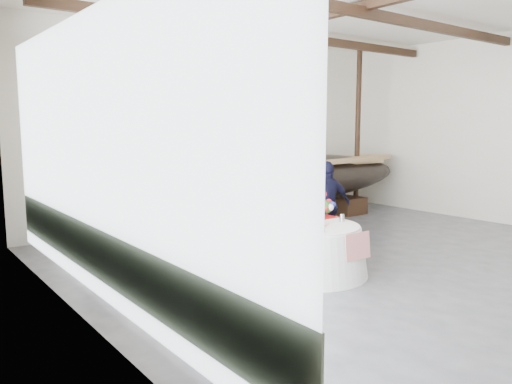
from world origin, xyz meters
TOP-DOWN VIEW (x-y plane):
  - floor at (0.00, 0.00)m, footprint 10.00×12.00m
  - wall_back at (0.00, 6.00)m, footprint 10.00×0.02m
  - wall_left at (-5.00, 0.00)m, footprint 0.02×12.00m
  - pavilion_structure at (0.00, 0.81)m, footprint 9.80×11.76m
  - open_bay at (-4.95, 1.00)m, footprint 0.03×7.00m
  - longboat_display at (0.35, 4.70)m, footprint 8.92×1.78m
  - banquet_table at (-1.51, 1.24)m, footprint 1.85×1.85m
  - tabletop_items at (-1.51, 1.34)m, footprint 1.74×1.38m
  - guest_woman_blue at (-2.59, 2.53)m, footprint 0.70×0.56m
  - guest_woman_teal at (-1.61, 2.62)m, footprint 0.79×0.64m
  - guest_man_left at (-0.88, 2.54)m, footprint 1.25×1.02m
  - guest_man_right at (-0.08, 2.26)m, footprint 1.05×0.61m

SIDE VIEW (x-z plane):
  - floor at x=0.00m, z-range -0.01..0.01m
  - banquet_table at x=-1.51m, z-range 0.00..0.79m
  - guest_woman_teal at x=-1.61m, z-range 0.00..1.55m
  - guest_woman_blue at x=-2.59m, z-range 0.00..1.66m
  - guest_man_right at x=-0.08m, z-range 0.00..1.68m
  - guest_man_left at x=-0.88m, z-range 0.00..1.69m
  - tabletop_items at x=-1.51m, z-range 0.74..1.14m
  - longboat_display at x=0.35m, z-range 0.23..1.90m
  - open_bay at x=-4.95m, z-range 0.23..3.43m
  - wall_back at x=0.00m, z-range 0.00..4.50m
  - wall_left at x=-5.00m, z-range 0.00..4.50m
  - pavilion_structure at x=0.00m, z-range 1.75..6.25m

